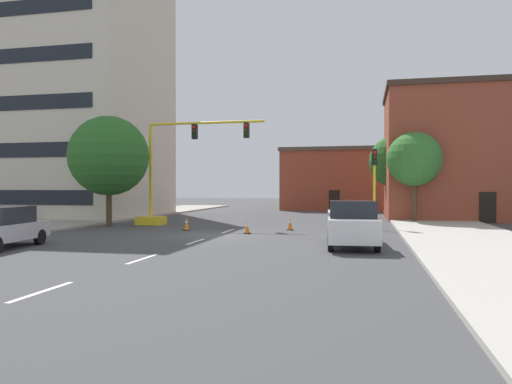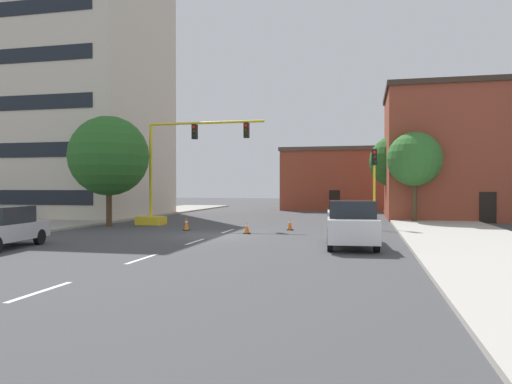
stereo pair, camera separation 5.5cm
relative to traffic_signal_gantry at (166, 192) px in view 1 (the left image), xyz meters
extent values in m
plane|color=#424244|center=(5.25, -5.83, -2.22)|extent=(160.00, 160.00, 0.00)
cube|color=#9E998E|center=(-7.26, 2.17, -2.15)|extent=(6.00, 56.00, 0.14)
cube|color=#B2ADA3|center=(17.77, 2.17, -2.15)|extent=(6.00, 56.00, 0.14)
cube|color=silver|center=(5.25, -19.83, -2.22)|extent=(0.16, 2.40, 0.01)
cube|color=silver|center=(5.25, -14.33, -2.22)|extent=(0.16, 2.40, 0.01)
cube|color=silver|center=(5.25, -8.83, -2.22)|extent=(0.16, 2.40, 0.01)
cube|color=silver|center=(5.25, -3.33, -2.22)|extent=(0.16, 2.40, 0.01)
cube|color=beige|center=(-12.10, 7.54, 8.37)|extent=(14.40, 12.54, 21.19)
cube|color=black|center=(-12.10, 1.24, -0.46)|extent=(11.81, 0.06, 1.10)
cube|color=black|center=(-12.10, 1.24, 3.07)|extent=(11.81, 0.06, 1.10)
cube|color=black|center=(-12.10, 1.24, 6.61)|extent=(11.81, 0.06, 1.10)
cube|color=black|center=(-12.10, 1.24, 10.14)|extent=(11.81, 0.06, 1.10)
cube|color=black|center=(-12.10, 1.24, 13.67)|extent=(11.81, 0.06, 1.10)
cube|color=brown|center=(9.87, 25.34, 0.97)|extent=(11.62, 9.15, 6.38)
cube|color=#4C4238|center=(9.87, 25.34, 4.36)|extent=(11.92, 9.45, 0.40)
cube|color=black|center=(9.87, 20.74, -1.12)|extent=(1.10, 0.06, 2.20)
cube|color=brown|center=(21.37, 10.87, 2.75)|extent=(13.39, 8.91, 9.94)
cube|color=#3D2D23|center=(21.37, 10.87, 7.92)|extent=(13.69, 9.21, 0.40)
cube|color=black|center=(21.37, 6.38, -1.12)|extent=(1.10, 0.06, 2.20)
cube|color=yellow|center=(-1.09, 0.00, -1.95)|extent=(1.80, 1.20, 0.55)
cylinder|color=yellow|center=(-1.09, 0.00, 1.43)|extent=(0.20, 0.20, 6.20)
cylinder|color=yellow|center=(2.81, 0.00, 4.53)|extent=(7.80, 0.16, 0.16)
cube|color=black|center=(2.03, 0.00, 3.95)|extent=(0.32, 0.36, 0.95)
sphere|color=red|center=(2.03, -0.19, 4.23)|extent=(0.20, 0.20, 0.20)
sphere|color=#38280A|center=(2.03, -0.19, 3.95)|extent=(0.20, 0.20, 0.20)
sphere|color=black|center=(2.03, -0.19, 3.67)|extent=(0.20, 0.20, 0.20)
cube|color=black|center=(5.54, 0.00, 3.95)|extent=(0.32, 0.36, 0.95)
sphere|color=red|center=(5.54, -0.19, 4.23)|extent=(0.20, 0.20, 0.20)
sphere|color=#38280A|center=(5.54, -0.19, 3.95)|extent=(0.20, 0.20, 0.20)
sphere|color=black|center=(5.54, -0.19, 3.67)|extent=(0.20, 0.20, 0.20)
cylinder|color=yellow|center=(13.51, -0.49, 0.18)|extent=(0.14, 0.14, 4.80)
cube|color=black|center=(13.51, -0.49, 2.10)|extent=(0.32, 0.36, 0.95)
sphere|color=red|center=(13.51, -0.68, 2.38)|extent=(0.20, 0.20, 0.20)
sphere|color=#38280A|center=(13.51, -0.68, 2.10)|extent=(0.20, 0.20, 0.20)
sphere|color=black|center=(13.51, -0.68, 1.82)|extent=(0.20, 0.20, 0.20)
cylinder|color=#4C3823|center=(15.57, 12.82, -0.71)|extent=(0.36, 0.36, 3.02)
sphere|color=#286023|center=(15.57, 12.82, 2.50)|extent=(4.53, 4.53, 4.53)
cylinder|color=#4C3823|center=(-3.12, -1.89, -0.91)|extent=(0.36, 0.36, 2.63)
sphere|color=#286023|center=(-3.12, -1.89, 2.33)|extent=(5.12, 5.12, 5.12)
cylinder|color=#4C3823|center=(16.39, 5.63, -0.68)|extent=(0.36, 0.36, 3.08)
sphere|color=#33702D|center=(16.39, 5.63, 2.29)|extent=(3.83, 3.83, 3.83)
cube|color=white|center=(12.40, -8.94, -1.41)|extent=(2.40, 5.53, 0.95)
cube|color=#1E2328|center=(12.46, -9.84, -0.58)|extent=(1.97, 1.93, 0.70)
cube|color=white|center=(12.31, -7.76, -0.85)|extent=(2.20, 2.95, 0.16)
cylinder|color=black|center=(13.43, -10.71, -1.88)|extent=(0.27, 0.69, 0.68)
cylinder|color=black|center=(11.64, -10.84, -1.88)|extent=(0.27, 0.69, 0.68)
cylinder|color=black|center=(13.16, -7.05, -1.88)|extent=(0.27, 0.69, 0.68)
cylinder|color=black|center=(11.36, -7.18, -1.88)|extent=(0.27, 0.69, 0.68)
cube|color=#B7B7BC|center=(-1.77, -13.00, -1.53)|extent=(2.32, 4.67, 0.70)
cube|color=#1E2328|center=(-1.78, -12.90, -0.83)|extent=(1.94, 2.47, 0.70)
cylinder|color=black|center=(-2.75, -11.57, -1.88)|extent=(0.29, 0.70, 0.68)
cylinder|color=black|center=(-1.11, -11.39, -1.88)|extent=(0.29, 0.70, 0.68)
cube|color=black|center=(2.73, -3.36, -2.20)|extent=(0.36, 0.36, 0.04)
cone|color=orange|center=(2.73, -3.36, -1.82)|extent=(0.28, 0.28, 0.73)
cylinder|color=white|center=(2.73, -3.36, -1.73)|extent=(0.19, 0.19, 0.08)
cube|color=black|center=(6.68, -4.54, -2.20)|extent=(0.36, 0.36, 0.04)
cone|color=orange|center=(6.68, -4.54, -1.87)|extent=(0.28, 0.28, 0.63)
cylinder|color=white|center=(6.68, -4.54, -1.79)|extent=(0.19, 0.19, 0.08)
cube|color=black|center=(8.65, -1.88, -2.20)|extent=(0.36, 0.36, 0.04)
cone|color=orange|center=(8.65, -1.88, -1.85)|extent=(0.28, 0.28, 0.66)
cylinder|color=white|center=(8.65, -1.88, -1.78)|extent=(0.19, 0.19, 0.08)
camera|label=1|loc=(12.94, -30.18, 0.35)|focal=33.96mm
camera|label=2|loc=(12.99, -30.17, 0.35)|focal=33.96mm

